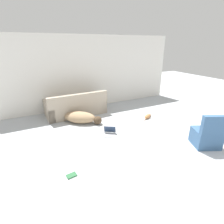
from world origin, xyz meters
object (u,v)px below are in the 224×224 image
book_green (72,175)px  cat (148,116)px  laptop_open (110,132)px  side_chair (207,135)px  dog (81,118)px  couch (76,107)px

book_green → cat: bearing=28.1°
laptop_open → book_green: 1.79m
side_chair → dog: bearing=-24.3°
cat → laptop_open: 1.71m
laptop_open → side_chair: (1.83, -1.58, 0.22)m
dog → cat: dog is taller
cat → laptop_open: (-1.65, -0.45, 0.01)m
couch → book_green: (-0.96, -3.02, -0.26)m
couch → side_chair: size_ratio=2.34×
laptop_open → side_chair: 2.43m
cat → book_green: cat is taller
dog → laptop_open: size_ratio=2.79×
couch → book_green: couch is taller
laptop_open → book_green: laptop_open is taller
couch → laptop_open: couch is taller
dog → book_green: dog is taller
dog → book_green: bearing=-73.1°
couch → dog: bearing=83.5°
couch → book_green: bearing=70.3°
book_green → side_chair: size_ratio=0.23×
couch → dog: (-0.06, -0.78, -0.10)m
couch → laptop_open: 1.92m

